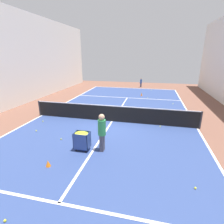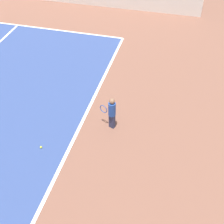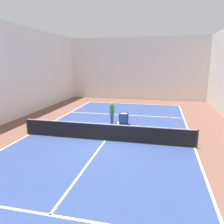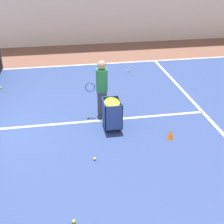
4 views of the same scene
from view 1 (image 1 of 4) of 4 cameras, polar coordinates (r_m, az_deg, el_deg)
The scene contains 24 objects.
ground_plane at distance 10.97m, azimuth 0.00°, elevation -3.08°, with size 34.30×34.30×0.00m, color brown.
court_playing_area at distance 10.97m, azimuth 0.00°, elevation -3.07°, with size 9.95×23.83×0.00m.
line_baseline_near at distance 22.35m, azimuth 7.03°, elevation 7.72°, with size 9.95×0.10×0.00m, color white.
line_sideline_left at distance 11.04m, azimuth 26.14°, elevation -4.85°, with size 0.10×23.83×0.00m, color white.
line_sideline_right at distance 12.97m, azimuth -21.94°, elevation -1.03°, with size 0.10×23.83×0.00m, color white.
line_service_near at distance 17.14m, azimuth 5.00°, elevation 4.65°, with size 9.95×0.10×0.00m, color white.
line_service_far at distance 5.71m, azimuth -16.98°, elevation -26.61°, with size 9.95×0.10×0.00m, color white.
line_centre_service at distance 10.97m, azimuth 0.00°, elevation -3.05°, with size 0.10×13.11×0.00m, color white.
tennis_net at distance 10.79m, azimuth 0.00°, elevation -0.43°, with size 10.25×0.10×1.03m.
player_near_baseline at distance 23.16m, azimuth 9.44°, elevation 9.61°, with size 0.30×0.58×1.16m.
coach_at_net at distance 7.36m, azimuth -3.31°, elevation -5.95°, with size 0.35×0.66×1.67m.
ball_cart at distance 7.66m, azimuth -9.81°, elevation -8.21°, with size 0.65×0.47×0.85m.
training_cone_1 at distance 18.16m, azimuth 9.63°, elevation 5.78°, with size 0.18×0.18×0.35m, color orange.
training_cone_2 at distance 7.16m, azimuth -20.16°, elevation -15.47°, with size 0.19×0.19×0.24m, color orange.
tennis_ball_1 at distance 21.42m, azimuth 12.85°, elevation 7.04°, with size 0.07×0.07×0.07m, color yellow.
tennis_ball_3 at distance 15.71m, azimuth 19.29°, elevation 2.58°, with size 0.07×0.07×0.07m, color yellow.
tennis_ball_5 at distance 10.41m, azimuth -23.51°, elevation -5.63°, with size 0.07×0.07×0.07m, color yellow.
tennis_ball_6 at distance 9.00m, azimuth -16.30°, elevation -8.50°, with size 0.07×0.07×0.07m, color yellow.
tennis_ball_7 at distance 5.76m, azimuth -31.57°, elevation -27.98°, with size 0.07×0.07×0.07m, color yellow.
tennis_ball_8 at distance 8.18m, azimuth -3.55°, elevation -10.57°, with size 0.07×0.07×0.07m, color yellow.
tennis_ball_9 at distance 11.71m, azimuth -21.63°, elevation -2.81°, with size 0.07×0.07×0.07m, color yellow.
tennis_ball_10 at distance 17.29m, azimuth 11.57°, elevation 4.58°, with size 0.07×0.07×0.07m, color yellow.
tennis_ball_11 at distance 6.43m, azimuth 25.58°, elevation -21.48°, with size 0.07×0.07×0.07m, color yellow.
tennis_ball_12 at distance 10.50m, azimuth 15.48°, elevation -4.54°, with size 0.07×0.07×0.07m, color yellow.
Camera 1 is at (-2.33, 9.97, 3.94)m, focal length 28.00 mm.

